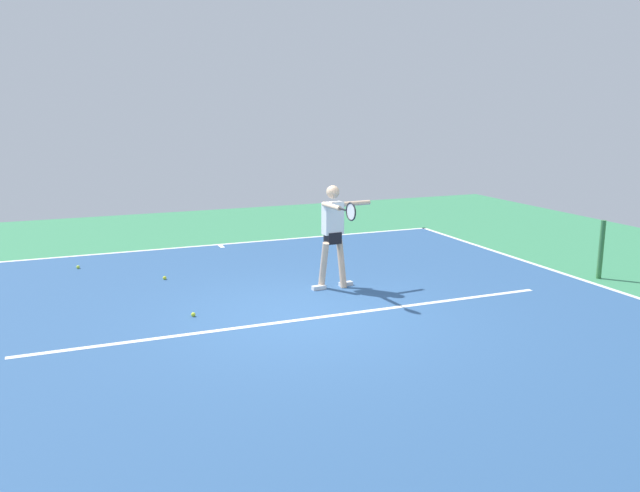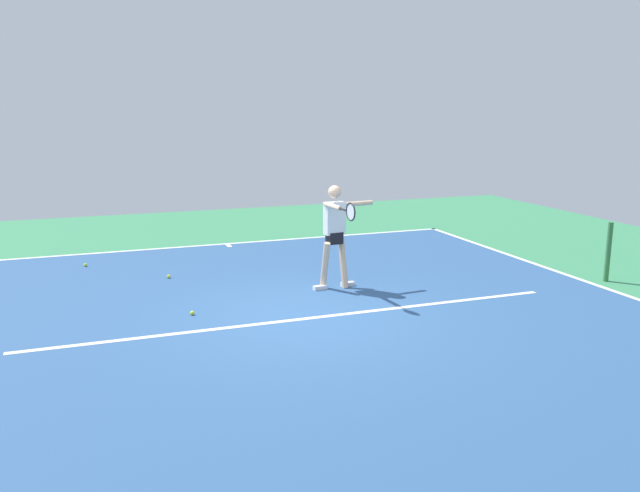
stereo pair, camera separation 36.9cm
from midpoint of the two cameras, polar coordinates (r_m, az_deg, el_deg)
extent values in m
plane|color=#388456|center=(9.67, -2.38, -6.19)|extent=(21.06, 21.06, 0.00)
cube|color=#2D5484|center=(9.67, -2.38, -6.18)|extent=(10.79, 11.06, 0.00)
cube|color=white|center=(14.77, -9.61, 0.13)|extent=(10.79, 0.10, 0.01)
cube|color=white|center=(12.45, 21.47, -2.82)|extent=(0.10, 11.06, 0.01)
cube|color=white|center=(9.53, -2.08, -6.43)|extent=(8.09, 0.10, 0.01)
cube|color=white|center=(14.58, -9.43, -0.02)|extent=(0.10, 0.30, 0.01)
cylinder|color=#38753D|center=(12.57, 22.82, -0.30)|extent=(0.09, 0.09, 1.07)
cylinder|color=beige|center=(11.10, 0.96, -1.55)|extent=(0.14, 0.29, 0.84)
cube|color=white|center=(11.23, 1.35, -3.36)|extent=(0.25, 0.12, 0.07)
cylinder|color=beige|center=(10.94, -0.65, -1.75)|extent=(0.14, 0.29, 0.84)
cube|color=white|center=(11.00, -1.06, -3.70)|extent=(0.25, 0.12, 0.07)
cube|color=black|center=(10.91, 0.16, 0.74)|extent=(0.26, 0.22, 0.20)
cube|color=white|center=(10.85, 0.16, 2.47)|extent=(0.35, 0.21, 0.55)
sphere|color=beige|center=(10.79, 0.16, 4.80)|extent=(0.22, 0.22, 0.22)
cylinder|color=beige|center=(11.03, 2.21, 3.79)|extent=(0.55, 0.13, 0.08)
cylinder|color=beige|center=(10.50, 0.02, 3.54)|extent=(0.13, 0.55, 0.08)
cylinder|color=black|center=(10.16, 1.02, 3.25)|extent=(0.05, 0.22, 0.03)
torus|color=black|center=(9.95, 1.69, 3.05)|extent=(0.05, 0.29, 0.29)
cylinder|color=silver|center=(9.95, 1.69, 3.05)|extent=(0.03, 0.25, 0.25)
sphere|color=#C6E53D|center=(13.31, -21.34, -1.75)|extent=(0.07, 0.07, 0.07)
sphere|color=#CCE033|center=(9.83, -12.20, -5.94)|extent=(0.07, 0.07, 0.07)
sphere|color=yellow|center=(12.00, -14.42, -2.75)|extent=(0.07, 0.07, 0.07)
camera|label=1|loc=(0.18, -91.04, -0.22)|focal=36.21mm
camera|label=2|loc=(0.18, 88.96, 0.22)|focal=36.21mm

